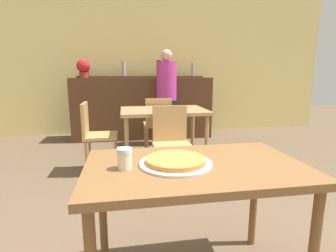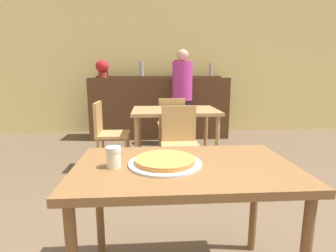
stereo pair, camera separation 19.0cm
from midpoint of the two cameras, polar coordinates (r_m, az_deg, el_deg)
wall_back at (r=5.55m, az=-1.10°, el=13.14°), size 8.00×0.05×2.80m
dining_table_near at (r=1.44m, az=7.51°, el=-11.55°), size 1.16×0.71×0.74m
dining_table_far at (r=3.34m, az=3.15°, el=2.11°), size 1.07×0.77×0.77m
bar_counter at (r=5.08m, az=-0.78°, el=3.99°), size 2.60×0.56×1.15m
bar_back_shelf at (r=5.18m, az=-0.93°, el=11.12°), size 2.39×0.24×0.33m
chair_far_side_front at (r=2.83m, az=4.49°, el=-3.04°), size 0.40×0.40×0.87m
chair_far_side_back at (r=3.91m, az=2.13°, el=0.97°), size 0.40×0.40×0.87m
chair_far_side_left at (r=3.38m, az=-11.55°, el=-0.90°), size 0.40×0.40×0.87m
pizza_tray at (r=1.39m, az=3.31°, el=-7.80°), size 0.39×0.39×0.04m
cheese_shaker at (r=1.35m, az=-7.84°, el=-6.74°), size 0.08×0.08×0.11m
person_standing at (r=4.51m, az=4.32°, el=6.90°), size 0.34×0.34×1.62m
potted_plant at (r=5.05m, az=-13.05°, el=12.27°), size 0.24×0.24×0.33m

